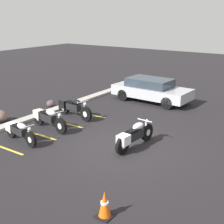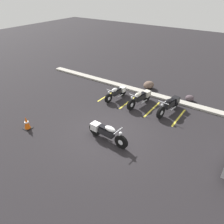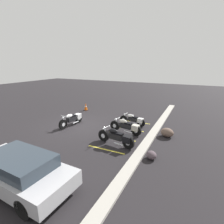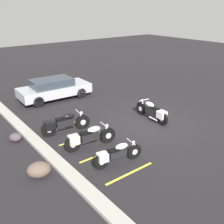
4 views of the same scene
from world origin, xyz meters
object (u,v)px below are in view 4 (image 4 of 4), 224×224
object	(u,v)px
parked_bike_1	(88,137)
parked_bike_2	(64,123)
landscape_rock_1	(39,170)
parked_bike_0	(116,154)
motorcycle_white_featured	(153,111)
landscape_rock_0	(16,137)
car_silver	(54,88)

from	to	relation	value
parked_bike_1	parked_bike_2	world-z (taller)	parked_bike_2
parked_bike_2	landscape_rock_1	size ratio (longest dim) A/B	2.87
parked_bike_1	landscape_rock_1	xyz separation A→B (m)	(-0.62, 2.39, -0.20)
parked_bike_0	parked_bike_1	xyz separation A→B (m)	(1.63, 0.13, 0.05)
parked_bike_2	motorcycle_white_featured	bearing A→B (deg)	-10.51
landscape_rock_0	motorcycle_white_featured	bearing A→B (deg)	-108.09
motorcycle_white_featured	parked_bike_1	bearing A→B (deg)	98.47
motorcycle_white_featured	parked_bike_0	world-z (taller)	motorcycle_white_featured
car_silver	landscape_rock_0	bearing A→B (deg)	-131.29
motorcycle_white_featured	parked_bike_2	world-z (taller)	parked_bike_2
parked_bike_0	parked_bike_1	world-z (taller)	parked_bike_1
parked_bike_2	parked_bike_0	bearing A→B (deg)	-76.45
parked_bike_2	landscape_rock_0	size ratio (longest dim) A/B	4.29
car_silver	landscape_rock_1	world-z (taller)	car_silver
motorcycle_white_featured	landscape_rock_1	world-z (taller)	motorcycle_white_featured
landscape_rock_0	landscape_rock_1	xyz separation A→B (m)	(-2.97, 0.22, 0.08)
parked_bike_0	parked_bike_2	world-z (taller)	parked_bike_2
parked_bike_0	car_silver	size ratio (longest dim) A/B	0.45
parked_bike_0	parked_bike_2	xyz separation A→B (m)	(3.43, 0.29, 0.07)
car_silver	parked_bike_2	bearing A→B (deg)	-109.01
parked_bike_1	car_silver	distance (m)	6.54
parked_bike_0	motorcycle_white_featured	bearing A→B (deg)	34.69
car_silver	landscape_rock_1	xyz separation A→B (m)	(-6.94, 4.02, -0.41)
car_silver	landscape_rock_1	bearing A→B (deg)	-117.64
parked_bike_1	car_silver	world-z (taller)	car_silver
motorcycle_white_featured	landscape_rock_0	world-z (taller)	motorcycle_white_featured
landscape_rock_0	parked_bike_1	bearing A→B (deg)	-137.28
motorcycle_white_featured	parked_bike_0	xyz separation A→B (m)	(-1.95, 3.94, -0.06)
parked_bike_1	landscape_rock_1	distance (m)	2.48
car_silver	motorcycle_white_featured	bearing A→B (deg)	-65.49
motorcycle_white_featured	car_silver	bearing A→B (deg)	26.15
parked_bike_1	landscape_rock_0	distance (m)	3.22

